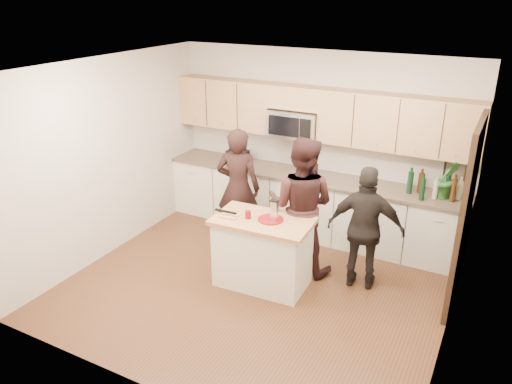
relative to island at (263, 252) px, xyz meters
The scene contains 21 objects.
floor 0.47m from the island, 112.55° to the right, with size 4.50×4.50×0.00m, color brown.
room_shell 1.28m from the island, 112.55° to the right, with size 4.52×4.02×2.71m.
back_cabinetry 1.59m from the island, 91.50° to the left, with size 4.50×0.66×0.94m.
upper_cabinetry 2.22m from the island, 90.27° to the left, with size 4.50×0.33×0.75m.
microwave 2.11m from the island, 101.70° to the left, with size 0.76×0.41×0.40m.
doorway 2.43m from the island, 20.08° to the left, with size 0.06×1.25×2.20m.
framed_picture 2.81m from the island, 44.63° to the left, with size 0.30×0.03×0.38m.
dish_towel 1.75m from the island, 125.28° to the left, with size 0.34×0.60×0.48m.
island is the anchor object (origin of this frame).
red_plate 0.46m from the island, 15.95° to the left, with size 0.31×0.31×0.02m, color maroon.
box_grater 0.61m from the island, ahead, with size 0.10×0.07×0.26m.
drink_glass 0.53m from the island, 162.40° to the right, with size 0.07×0.07×0.10m, color maroon.
cutting_board 0.62m from the island, 163.23° to the right, with size 0.23×0.17×0.02m, color tan.
tongs 0.68m from the island, behind, with size 0.29×0.03×0.02m, color black.
knife 0.62m from the island, 161.03° to the right, with size 0.19×0.02×0.01m, color silver.
toaster 2.09m from the island, 128.40° to the left, with size 0.32×0.22×0.21m.
bottle_cluster 2.42m from the island, 42.85° to the left, with size 0.69×0.34×0.40m.
orchid 2.57m from the island, 41.19° to the left, with size 0.29×0.24×0.53m, color #2F742E.
woman_left 1.22m from the island, 134.61° to the left, with size 0.63×0.41×1.73m, color black.
woman_center 0.77m from the island, 64.17° to the left, with size 0.89×0.69×1.83m, color black.
woman_right 1.29m from the island, 26.17° to the left, with size 0.93×0.39×1.58m, color black.
Camera 1 is at (2.51, -4.75, 3.50)m, focal length 35.00 mm.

